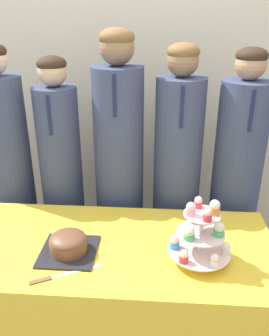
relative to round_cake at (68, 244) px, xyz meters
name	(u,v)px	position (x,y,z in m)	size (l,w,h in m)	color
wall_back	(135,70)	(0.21, 1.29, 0.58)	(9.00, 0.06, 2.70)	beige
table	(118,301)	(0.21, 0.07, -0.41)	(1.52, 0.70, 0.72)	yellow
round_cake	(68,244)	(0.00, 0.00, 0.00)	(0.26, 0.26, 0.10)	#232328
cake_knife	(54,277)	(-0.02, -0.17, -0.05)	(0.28, 0.15, 0.01)	silver
cupcake_stand	(200,233)	(0.59, -0.01, 0.09)	(0.28, 0.28, 0.30)	silver
student_0	(11,181)	(-0.53, 0.63, -0.01)	(0.29, 0.29, 1.59)	#384266
student_1	(63,187)	(-0.19, 0.63, -0.04)	(0.25, 0.26, 1.52)	#384266
student_2	(119,178)	(0.17, 0.63, 0.03)	(0.29, 0.30, 1.66)	#384266
student_3	(176,186)	(0.51, 0.63, -0.01)	(0.28, 0.28, 1.59)	#384266
student_4	(235,190)	(0.87, 0.63, -0.02)	(0.29, 0.29, 1.57)	#384266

